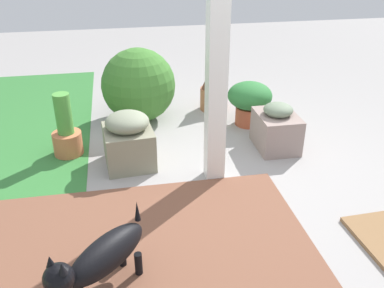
{
  "coord_description": "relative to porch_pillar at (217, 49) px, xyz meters",
  "views": [
    {
      "loc": [
        -2.67,
        0.69,
        1.83
      ],
      "look_at": [
        0.23,
        0.15,
        0.3
      ],
      "focal_mm": 39.52,
      "sensor_mm": 36.0,
      "label": 1
    }
  ],
  "objects": [
    {
      "name": "porch_pillar",
      "position": [
        0.0,
        0.0,
        0.0
      ],
      "size": [
        0.14,
        0.14,
        2.11
      ],
      "primitive_type": "cube",
      "color": "white",
      "rests_on": "ground"
    },
    {
      "name": "stone_planter_mid",
      "position": [
        0.32,
        0.66,
        -0.82
      ],
      "size": [
        0.46,
        0.43,
        0.48
      ],
      "color": "gray",
      "rests_on": "ground"
    },
    {
      "name": "terracotta_pot_spiky",
      "position": [
        1.39,
        -0.32,
        -0.79
      ],
      "size": [
        0.3,
        0.3,
        0.56
      ],
      "color": "#AD6845",
      "rests_on": "ground"
    },
    {
      "name": "terracotta_pot_broad",
      "position": [
        0.93,
        -0.58,
        -0.79
      ],
      "size": [
        0.45,
        0.45,
        0.45
      ],
      "color": "#A94D32",
      "rests_on": "ground"
    },
    {
      "name": "terracotta_pot_tall",
      "position": [
        0.61,
        1.19,
        -0.85
      ],
      "size": [
        0.26,
        0.26,
        0.57
      ],
      "color": "#C46E46",
      "rests_on": "ground"
    },
    {
      "name": "ground_plane",
      "position": [
        -0.21,
        0.02,
        -1.05
      ],
      "size": [
        12.0,
        12.0,
        0.0
      ],
      "primitive_type": "plane",
      "color": "#9A9693"
    },
    {
      "name": "dog",
      "position": [
        -1.11,
        0.88,
        -0.79
      ],
      "size": [
        0.56,
        0.55,
        0.46
      ],
      "color": "black",
      "rests_on": "ground"
    },
    {
      "name": "stone_planter_nearest",
      "position": [
        0.39,
        -0.67,
        -0.86
      ],
      "size": [
        0.46,
        0.35,
        0.43
      ],
      "color": "gray",
      "rests_on": "ground"
    },
    {
      "name": "round_shrub",
      "position": [
        1.26,
        0.5,
        -0.68
      ],
      "size": [
        0.76,
        0.76,
        0.76
      ],
      "primitive_type": "sphere",
      "color": "#3B752C",
      "rests_on": "ground"
    },
    {
      "name": "brick_path",
      "position": [
        -0.97,
        0.76,
        -1.04
      ],
      "size": [
        1.8,
        2.4,
        0.02
      ],
      "primitive_type": "cube",
      "color": "brown",
      "rests_on": "ground"
    }
  ]
}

